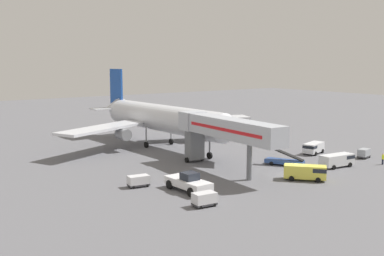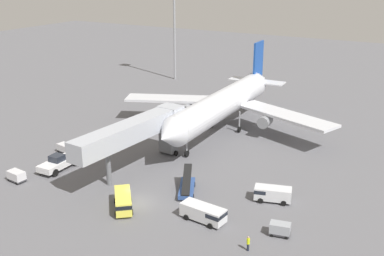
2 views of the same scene
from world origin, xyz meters
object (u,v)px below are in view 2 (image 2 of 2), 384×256
baggage_cart_outer_left (65,148)px  ground_crew_worker_foreground (248,243)px  pushback_tug (59,162)px  belt_loader_truck (187,187)px  jet_bridge (137,131)px  service_van_near_right (272,193)px  service_van_mid_center (123,201)px  airplane_at_gate (224,103)px  baggage_cart_rear_right (280,229)px  service_van_rear_left (204,213)px  baggage_cart_near_left (16,176)px

baggage_cart_outer_left → ground_crew_worker_foreground: 37.88m
baggage_cart_outer_left → pushback_tug: bearing=-53.9°
pushback_tug → belt_loader_truck: (20.04, 2.96, -0.35)m
jet_bridge → pushback_tug: jet_bridge is taller
service_van_near_right → ground_crew_worker_foreground: bearing=-81.3°
baggage_cart_outer_left → service_van_mid_center: bearing=-27.7°
airplane_at_gate → service_van_mid_center: 32.59m
airplane_at_gate → baggage_cart_rear_right: bearing=-53.8°
pushback_tug → jet_bridge: bearing=29.9°
service_van_rear_left → baggage_cart_outer_left: size_ratio=2.02×
baggage_cart_outer_left → service_van_rear_left: bearing=-14.7°
service_van_rear_left → airplane_at_gate: bearing=111.9°
jet_bridge → ground_crew_worker_foreground: 25.51m
jet_bridge → ground_crew_worker_foreground: (22.28, -11.36, -5.03)m
service_van_rear_left → service_van_mid_center: 10.26m
jet_bridge → service_van_rear_left: size_ratio=3.83×
airplane_at_gate → service_van_near_right: 27.44m
baggage_cart_near_left → baggage_cart_outer_left: size_ratio=0.94×
ground_crew_worker_foreground → service_van_mid_center: bearing=178.1°
jet_bridge → ground_crew_worker_foreground: jet_bridge is taller
pushback_tug → service_van_mid_center: 16.38m
service_van_mid_center → baggage_cart_outer_left: (-19.47, 10.24, -0.35)m
pushback_tug → service_van_rear_left: (25.56, -2.44, 0.01)m
baggage_cart_near_left → baggage_cart_rear_right: baggage_cart_near_left is taller
jet_bridge → belt_loader_truck: jet_bridge is taller
baggage_cart_near_left → baggage_cart_outer_left: 11.34m
service_van_rear_left → pushback_tug: bearing=174.5°
service_van_mid_center → baggage_cart_near_left: service_van_mid_center is taller
jet_bridge → service_van_near_right: jet_bridge is taller
airplane_at_gate → service_van_mid_center: airplane_at_gate is taller
service_van_near_right → service_van_mid_center: 18.74m
service_van_mid_center → baggage_cart_near_left: (-17.78, -0.98, -0.30)m
pushback_tug → belt_loader_truck: size_ratio=1.12×
baggage_cart_rear_right → ground_crew_worker_foreground: bearing=-112.8°
service_van_near_right → baggage_cart_outer_left: bearing=-178.4°
service_van_rear_left → service_van_mid_center: service_van_mid_center is taller
jet_bridge → service_van_near_right: (20.48, 0.39, -4.87)m
ground_crew_worker_foreground → baggage_cart_outer_left: bearing=163.4°
baggage_cart_rear_right → ground_crew_worker_foreground: ground_crew_worker_foreground is taller
jet_bridge → baggage_cart_rear_right: 25.64m
belt_loader_truck → service_van_near_right: 11.10m
belt_loader_truck → baggage_cart_outer_left: bearing=174.4°
baggage_cart_rear_right → baggage_cart_outer_left: size_ratio=0.89×
belt_loader_truck → baggage_cart_outer_left: size_ratio=2.14×
service_van_mid_center → baggage_cart_rear_right: 19.15m
service_van_mid_center → baggage_cart_near_left: size_ratio=2.05×
jet_bridge → belt_loader_truck: bearing=-16.2°
pushback_tug → baggage_cart_outer_left: size_ratio=2.40×
airplane_at_gate → baggage_cart_rear_right: airplane_at_gate is taller
airplane_at_gate → baggage_cart_near_left: airplane_at_gate is taller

